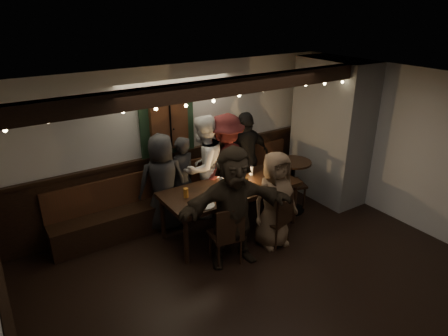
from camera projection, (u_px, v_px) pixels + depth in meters
room at (266, 161)px, 6.58m from camera, size 6.02×5.01×2.62m
dining_table at (231, 191)px, 6.35m from camera, size 2.22×0.95×0.96m
chair_near_left at (228, 232)px, 5.60m from camera, size 0.49×0.49×0.93m
chair_near_right at (279, 217)px, 6.05m from camera, size 0.49×0.49×0.88m
chair_end at (287, 180)px, 7.14m from camera, size 0.56×0.56×0.99m
high_top at (293, 180)px, 7.03m from camera, size 0.60×0.60×0.96m
person_a at (163, 182)px, 6.44m from camera, size 0.88×0.67×1.62m
person_b at (182, 179)px, 6.70m from camera, size 0.61×0.47×1.50m
person_c at (204, 167)px, 6.80m from camera, size 1.06×0.94×1.80m
person_d at (226, 164)px, 6.93m from camera, size 1.33×1.09×1.79m
person_e at (246, 157)px, 7.33m from camera, size 1.02×0.46×1.72m
person_f at (233, 207)px, 5.52m from camera, size 1.72×0.90×1.78m
person_g at (275, 200)px, 5.98m from camera, size 0.78×0.54×1.53m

